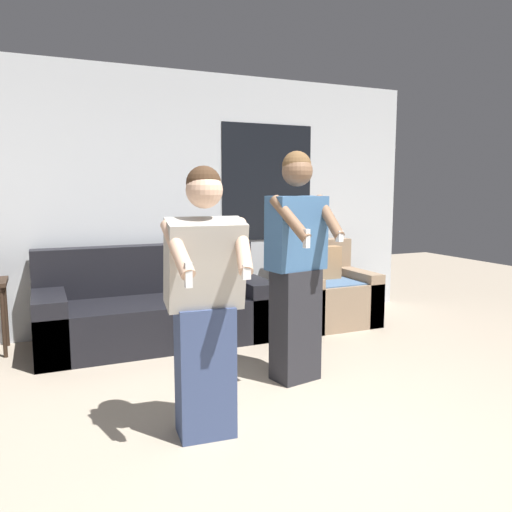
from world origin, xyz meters
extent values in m
plane|color=tan|center=(0.00, 0.00, 0.00)|extent=(14.00, 14.00, 0.00)
cube|color=silver|center=(0.00, 3.12, 1.35)|extent=(5.69, 0.06, 2.70)
cube|color=black|center=(1.05, 3.08, 1.55)|extent=(1.10, 0.01, 1.30)
cube|color=black|center=(-0.36, 2.57, 0.21)|extent=(2.19, 0.94, 0.43)
cube|color=black|center=(-0.36, 2.93, 0.67)|extent=(2.19, 0.22, 0.48)
cube|color=black|center=(-1.32, 2.57, 0.28)|extent=(0.28, 0.94, 0.57)
cube|color=black|center=(0.59, 2.57, 0.28)|extent=(0.28, 0.94, 0.57)
cube|color=#937A60|center=(1.52, 2.52, 0.24)|extent=(0.91, 0.85, 0.48)
cube|color=#937A60|center=(1.52, 2.84, 0.69)|extent=(0.91, 0.20, 0.43)
cube|color=#937A60|center=(1.15, 2.52, 0.29)|extent=(0.18, 0.85, 0.58)
cube|color=#937A60|center=(1.89, 2.52, 0.29)|extent=(0.18, 0.85, 0.58)
cube|color=slate|center=(1.52, 2.48, 0.48)|extent=(0.78, 0.68, 0.01)
cube|color=#A87F56|center=(1.52, 2.58, 0.67)|extent=(0.36, 0.14, 0.36)
cylinder|color=#332319|center=(-1.69, 2.66, 0.31)|extent=(0.04, 0.04, 0.63)
cylinder|color=#332319|center=(-1.69, 3.02, 0.31)|extent=(0.04, 0.04, 0.63)
cube|color=#384770|center=(-0.49, 0.63, 0.40)|extent=(0.35, 0.27, 0.79)
cube|color=#ADA89E|center=(-0.50, 0.60, 1.05)|extent=(0.46, 0.35, 0.54)
sphere|color=#DBAD8E|center=(-0.50, 0.58, 1.47)|extent=(0.21, 0.21, 0.21)
sphere|color=#3D2819|center=(-0.50, 0.59, 1.50)|extent=(0.20, 0.20, 0.20)
cylinder|color=#DBAD8E|center=(-0.69, 0.46, 1.16)|extent=(0.11, 0.36, 0.30)
cube|color=white|center=(-0.67, 0.31, 1.04)|extent=(0.04, 0.04, 0.13)
cylinder|color=#DBAD8E|center=(-0.33, 0.43, 1.16)|extent=(0.17, 0.36, 0.30)
cube|color=white|center=(-0.37, 0.29, 1.04)|extent=(0.05, 0.04, 0.08)
cube|color=#28282D|center=(0.42, 1.19, 0.43)|extent=(0.37, 0.30, 0.87)
cube|color=#3D6693|center=(0.42, 1.19, 1.14)|extent=(0.48, 0.31, 0.56)
sphere|color=brown|center=(0.42, 1.19, 1.61)|extent=(0.23, 0.23, 0.23)
sphere|color=brown|center=(0.42, 1.20, 1.65)|extent=(0.22, 0.22, 0.22)
cylinder|color=brown|center=(0.27, 1.01, 1.27)|extent=(0.21, 0.36, 0.33)
cube|color=white|center=(0.32, 0.87, 1.14)|extent=(0.04, 0.04, 0.13)
cylinder|color=brown|center=(0.63, 1.08, 1.27)|extent=(0.08, 0.36, 0.33)
cube|color=white|center=(0.63, 0.93, 1.14)|extent=(0.05, 0.04, 0.08)
camera|label=1|loc=(-1.36, -2.12, 1.47)|focal=35.00mm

